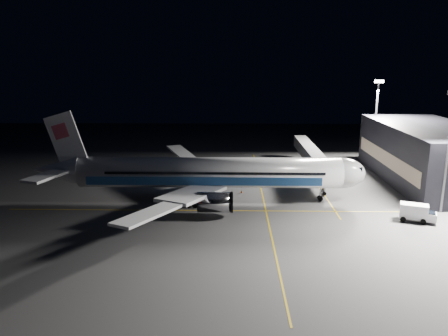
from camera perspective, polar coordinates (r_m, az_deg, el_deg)
ground at (r=81.85m, az=-1.83°, el=-4.17°), size 200.00×200.00×0.00m
guide_line_main at (r=81.95m, az=5.18°, el=-4.20°), size 0.25×80.00×0.01m
guide_line_cross at (r=76.18m, az=-2.06°, el=-5.58°), size 70.00×0.25×0.01m
guide_line_side at (r=93.03m, az=12.16°, el=-2.24°), size 0.25×40.00×0.01m
airliner at (r=80.46m, az=-2.63°, el=-0.67°), size 61.48×54.22×16.64m
terminal at (r=102.63m, az=25.17°, el=1.69°), size 18.12×40.00×12.00m
jet_bridge at (r=99.60m, az=11.44°, el=1.58°), size 3.60×34.40×6.30m
floodlight_mast_north at (r=116.11m, az=19.25°, el=6.72°), size 2.40×0.68×20.70m
service_truck at (r=77.41m, az=23.92°, el=-5.32°), size 5.91×4.01×2.82m
baggage_tug at (r=91.26m, az=-2.73°, el=-1.67°), size 2.76×2.25×1.95m
safety_cone_a at (r=85.95m, az=2.32°, el=-3.09°), size 0.38×0.38×0.57m
safety_cone_b at (r=93.43m, az=-0.22°, el=-1.67°), size 0.39×0.39×0.58m
safety_cone_c at (r=85.98m, az=-5.22°, el=-3.10°), size 0.44×0.44×0.66m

